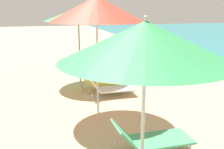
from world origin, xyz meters
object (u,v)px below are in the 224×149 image
lounger_third_shoreside (110,88)px  umbrella_farthest (78,15)px  lounger_farthest_shoreside (99,68)px  umbrella_second (145,42)px  lounger_second_shoreside (150,138)px  umbrella_third (97,9)px  cooler_box (189,71)px  lounger_farthest_inland (101,81)px

lounger_third_shoreside → umbrella_farthest: (-0.60, 1.86, 2.15)m
lounger_third_shoreside → lounger_farthest_shoreside: bearing=84.3°
umbrella_second → lounger_second_shoreside: umbrella_second is taller
lounger_second_shoreside → lounger_farthest_shoreside: size_ratio=0.99×
umbrella_third → umbrella_farthest: size_ratio=1.11×
cooler_box → umbrella_second: bearing=-126.8°
lounger_second_shoreside → umbrella_third: umbrella_third is taller
umbrella_third → lounger_farthest_shoreside: umbrella_third is taller
umbrella_third → lounger_farthest_inland: bearing=74.0°
umbrella_second → umbrella_farthest: (0.22, 6.41, 0.16)m
umbrella_third → lounger_farthest_inland: 3.06m
lounger_farthest_shoreside → cooler_box: (3.38, -1.37, -0.05)m
umbrella_second → umbrella_farthest: bearing=88.1°
umbrella_second → lounger_second_shoreside: bearing=60.1°
umbrella_second → umbrella_third: 3.36m
umbrella_second → lounger_third_shoreside: size_ratio=1.77×
umbrella_third → lounger_third_shoreside: (0.65, 1.21, -2.36)m
umbrella_third → lounger_third_shoreside: size_ratio=2.05×
umbrella_second → lounger_second_shoreside: 2.33m
cooler_box → lounger_farthest_shoreside: bearing=157.9°
lounger_farthest_shoreside → cooler_box: size_ratio=3.34×
lounger_farthest_shoreside → lounger_farthest_inland: 2.25m
umbrella_third → cooler_box: (4.39, 2.74, -2.43)m
lounger_second_shoreside → lounger_farthest_shoreside: (0.55, 6.36, -0.06)m
umbrella_second → lounger_farthest_inland: size_ratio=1.63×
cooler_box → umbrella_farthest: bearing=175.7°
umbrella_third → lounger_third_shoreside: umbrella_third is taller
umbrella_third → lounger_farthest_inland: umbrella_third is taller
umbrella_second → lounger_third_shoreside: 5.03m
lounger_second_shoreside → umbrella_farthest: size_ratio=0.55×
lounger_farthest_inland → umbrella_farthest: bearing=119.1°
umbrella_second → lounger_farthest_inland: (0.71, 5.25, -1.96)m
umbrella_second → umbrella_farthest: size_ratio=0.96×
umbrella_farthest → lounger_third_shoreside: bearing=-72.2°
umbrella_third → lounger_third_shoreside: bearing=61.6°
umbrella_farthest → umbrella_third: bearing=-91.1°
umbrella_farthest → lounger_farthest_shoreside: bearing=47.5°
lounger_farthest_inland → lounger_third_shoreside: bearing=-75.7°
lounger_farthest_shoreside → cooler_box: bearing=-18.6°
lounger_third_shoreside → umbrella_farthest: size_ratio=0.54×
umbrella_second → lounger_third_shoreside: (0.81, 4.55, -1.99)m
umbrella_second → lounger_farthest_shoreside: (1.18, 7.45, -2.01)m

